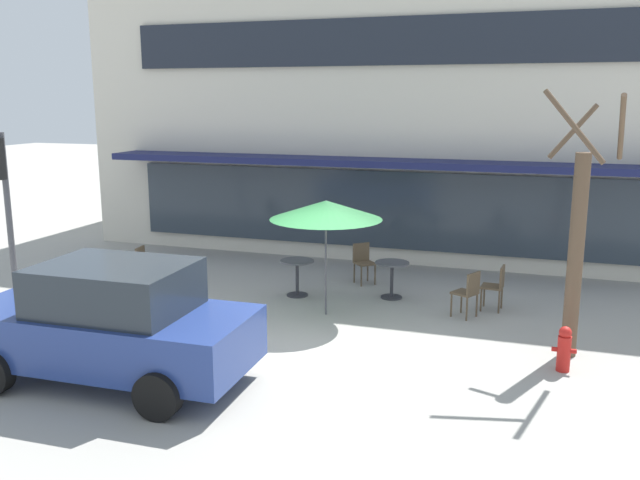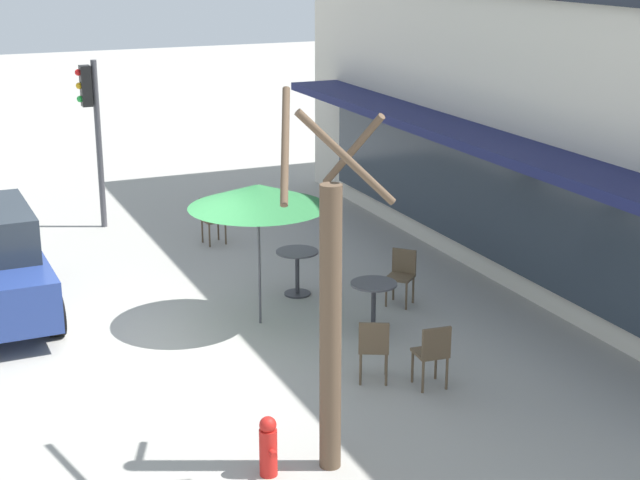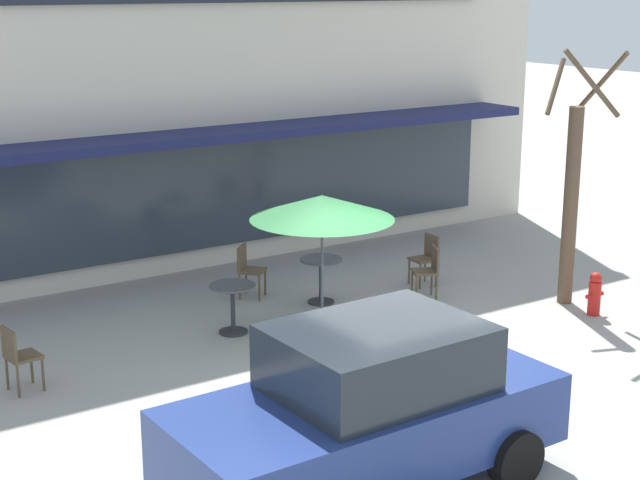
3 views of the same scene
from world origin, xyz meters
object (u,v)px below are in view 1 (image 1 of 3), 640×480
Objects in this scene: cafe_chair_3 at (145,264)px; street_tree at (577,243)px; parked_sedan at (111,323)px; cafe_chair_0 at (468,291)px; cafe_table_near_wall at (392,274)px; cafe_chair_2 at (363,260)px; traffic_light_pole at (2,189)px; fire_hydrant at (564,349)px; cafe_chair_1 at (496,284)px; patio_umbrella_green_folded at (326,210)px; cafe_table_streetside at (297,272)px.

street_tree is (8.67, -1.34, 1.33)m from cafe_chair_3.
parked_sedan is at bearing -62.61° from cafe_chair_3.
parked_sedan is at bearing -135.30° from cafe_chair_0.
cafe_chair_2 reaches higher than cafe_table_near_wall.
traffic_light_pole is (-10.61, -0.48, 0.44)m from street_tree.
traffic_light_pole is 10.69m from fire_hydrant.
cafe_chair_3 is (-7.37, -0.70, 0.00)m from cafe_chair_1.
cafe_chair_2 is 5.45m from street_tree.
patio_umbrella_green_folded reaches higher than cafe_chair_0.
traffic_light_pole is (-1.94, -1.81, 1.77)m from cafe_chair_3.
cafe_chair_1 is 3.15m from cafe_chair_2.
cafe_table_near_wall is at bearing 9.52° from cafe_chair_3.
patio_umbrella_green_folded is 2.47× the size of cafe_chair_2.
street_tree reaches higher than traffic_light_pole.
street_tree is 10.63m from traffic_light_pole.
cafe_chair_1 is at bearing 113.71° from fire_hydrant.
patio_umbrella_green_folded is 0.52× the size of parked_sedan.
cafe_table_streetside is at bearing 174.47° from cafe_chair_0.
cafe_table_near_wall is 7.91m from traffic_light_pole.
cafe_table_streetside is 0.18× the size of street_tree.
patio_umbrella_green_folded is at bearing 11.14° from traffic_light_pole.
cafe_chair_0 is 1.00× the size of cafe_chair_3.
cafe_table_near_wall is at bearing 153.72° from cafe_chair_0.
traffic_light_pole reaches higher than cafe_chair_3.
cafe_chair_1 is 0.21× the size of parked_sedan.
cafe_chair_3 is 8.87m from street_tree.
patio_umbrella_green_folded reaches higher than cafe_chair_3.
cafe_chair_3 is at bearing -170.48° from cafe_table_near_wall.
cafe_chair_2 is 0.21× the size of street_tree.
patio_umbrella_green_folded is at bearing -7.65° from cafe_chair_3.
patio_umbrella_green_folded is 2.47× the size of cafe_chair_0.
cafe_chair_3 reaches higher than fire_hydrant.
cafe_table_near_wall is 1.26m from cafe_chair_2.
street_tree is at bearing -36.54° from cafe_chair_2.
cafe_chair_0 is at bearing -34.88° from cafe_chair_2.
cafe_table_streetside is at bearing -166.30° from cafe_table_near_wall.
cafe_table_streetside is (-1.90, -0.46, 0.00)m from cafe_table_near_wall.
parked_sedan reaches higher than cafe_chair_1.
cafe_table_streetside is 2.04m from patio_umbrella_green_folded.
cafe_chair_1 is 0.26× the size of traffic_light_pole.
cafe_table_streetside is at bearing 133.50° from patio_umbrella_green_folded.
cafe_chair_0 is at bearing 12.07° from traffic_light_pole.
cafe_chair_2 is at bearing 53.05° from cafe_table_streetside.
cafe_chair_3 is at bearing -172.89° from cafe_table_streetside.
patio_umbrella_green_folded reaches higher than cafe_chair_1.
cafe_chair_2 is 1.00× the size of cafe_chair_3.
street_tree is at bearing -8.77° from cafe_chair_3.
cafe_chair_3 reaches higher than cafe_table_near_wall.
cafe_table_streetside is 4.01m from cafe_chair_1.
street_tree is 1.23× the size of traffic_light_pole.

